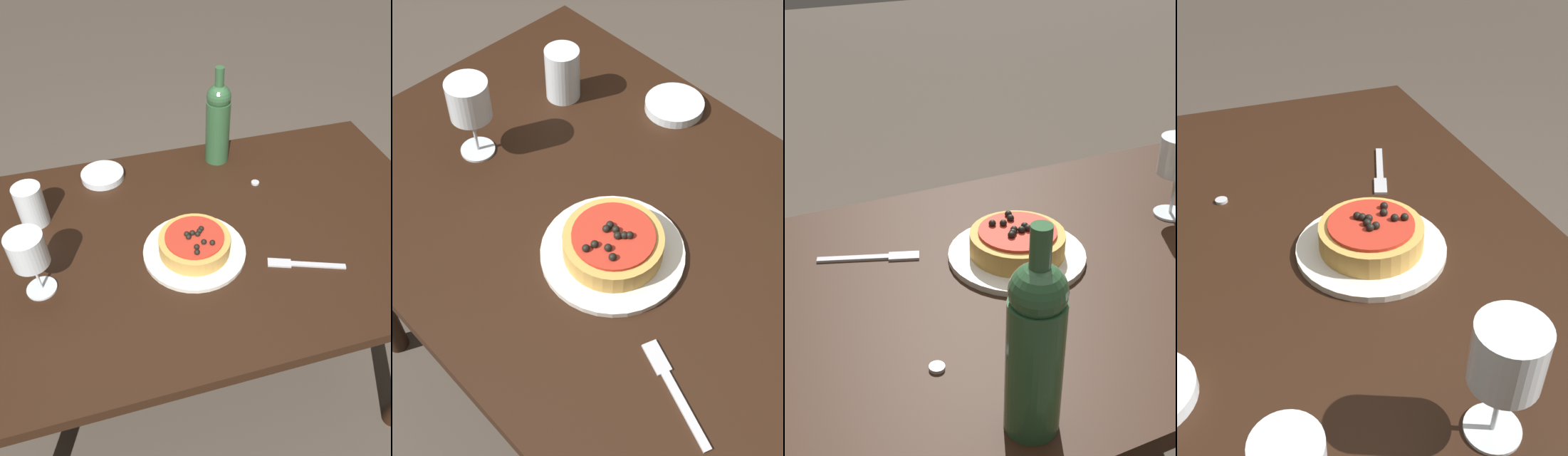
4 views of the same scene
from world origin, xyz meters
TOP-DOWN VIEW (x-y plane):
  - dining_table at (0.00, 0.00)m, footprint 1.36×0.81m
  - dinner_plate at (0.03, 0.06)m, footprint 0.26×0.26m
  - pizza at (0.03, 0.06)m, footprint 0.18×0.18m
  - wine_glass at (0.41, 0.07)m, footprint 0.08×0.08m
  - fork at (-0.21, 0.17)m, footprint 0.19×0.08m
  - bottle_cap at (-0.22, -0.16)m, footprint 0.02×0.02m

SIDE VIEW (x-z plane):
  - dining_table at x=0.00m, z-range 0.29..1.06m
  - fork at x=-0.21m, z-range 0.77..0.78m
  - bottle_cap at x=-0.22m, z-range 0.77..0.78m
  - dinner_plate at x=0.03m, z-range 0.77..0.79m
  - pizza at x=0.03m, z-range 0.78..0.84m
  - wine_glass at x=0.41m, z-range 0.82..0.99m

